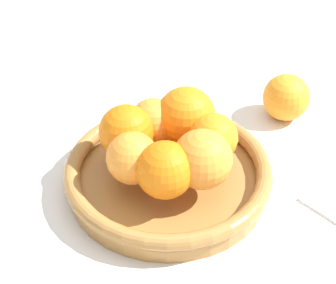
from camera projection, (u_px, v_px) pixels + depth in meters
The scene contains 4 objects.
ground_plane at pixel (168, 186), 0.78m from camera, with size 4.00×4.00×0.00m, color silver.
fruit_bowl at pixel (168, 174), 0.76m from camera, with size 0.28×0.28×0.04m.
orange_pile at pixel (170, 141), 0.73m from camera, with size 0.18×0.17×0.08m.
stray_orange at pixel (286, 97), 0.88m from camera, with size 0.07×0.07×0.07m, color orange.
Camera 1 is at (0.21, 0.52, 0.53)m, focal length 60.00 mm.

